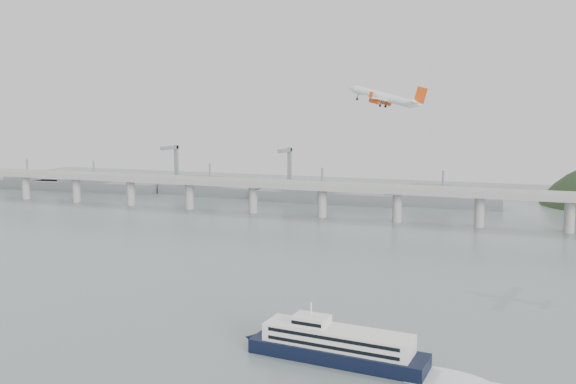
% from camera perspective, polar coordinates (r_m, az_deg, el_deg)
% --- Properties ---
extents(ground, '(900.00, 900.00, 0.00)m').
position_cam_1_polar(ground, '(214.32, -5.25, -11.40)').
color(ground, slate).
rests_on(ground, ground).
extents(bridge, '(800.00, 22.00, 23.90)m').
position_cam_1_polar(bridge, '(396.27, 7.19, -0.08)').
color(bridge, '#969693').
rests_on(bridge, ground).
extents(distant_fleet, '(453.00, 60.90, 40.00)m').
position_cam_1_polar(distant_fleet, '(513.63, -8.08, 0.33)').
color(distant_fleet, slate).
rests_on(distant_fleet, ground).
extents(ferry, '(83.21, 18.80, 15.69)m').
position_cam_1_polar(ferry, '(176.65, 4.64, -14.12)').
color(ferry, black).
rests_on(ferry, ground).
extents(airliner, '(38.07, 35.06, 12.22)m').
position_cam_1_polar(airliner, '(272.64, 9.06, 8.73)').
color(airliner, silver).
rests_on(airliner, ground).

